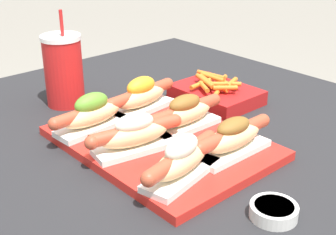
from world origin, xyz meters
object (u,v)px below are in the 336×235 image
Objects in this scene: serving_tray at (161,143)px; hot_dog_0 at (92,114)px; fries_basket at (216,93)px; hot_dog_4 at (185,113)px; drink_cup at (64,70)px; hot_dog_2 at (181,159)px; hot_dog_5 at (233,137)px; sauce_bowl at (274,210)px; hot_dog_3 at (141,96)px; hot_dog_1 at (135,134)px.

hot_dog_0 is (-0.13, -0.08, 0.04)m from serving_tray.
hot_dog_0 reaches higher than fries_basket.
drink_cup is (-0.32, -0.09, 0.03)m from hot_dog_4.
fries_basket is (-0.09, 0.26, 0.01)m from serving_tray.
fries_basket is at bearing 124.26° from hot_dog_2.
fries_basket is (0.23, 0.28, -0.07)m from drink_cup.
hot_dog_0 is 1.00× the size of hot_dog_5.
sauce_bowl is (0.16, -0.08, -0.04)m from hot_dog_5.
sauce_bowl is at bearing -11.23° from hot_dog_3.
hot_dog_5 is (0.14, -0.01, -0.00)m from hot_dog_4.
hot_dog_3 is 0.27m from hot_dog_5.
hot_dog_4 is at bearing 2.70° from hot_dog_3.
drink_cup is at bearing 179.96° from sauce_bowl.
hot_dog_1 is at bearing -135.96° from hot_dog_5.
fries_basket is (-0.38, 0.28, 0.01)m from sauce_bowl.
drink_cup is (-0.62, 0.00, 0.07)m from sauce_bowl.
sauce_bowl is at bearing -27.66° from hot_dog_5.
drink_cup is (-0.33, 0.04, 0.03)m from hot_dog_1.
serving_tray is at bearing 4.16° from drink_cup.
hot_dog_2 is 0.19m from hot_dog_4.
sauce_bowl is 0.62m from drink_cup.
sauce_bowl is (0.29, 0.04, -0.04)m from hot_dog_1.
hot_dog_2 is 0.87× the size of drink_cup.
hot_dog_1 is 1.00× the size of fries_basket.
hot_dog_4 is 0.22m from fries_basket.
hot_dog_3 reaches higher than sauce_bowl.
hot_dog_0 is at bearing -130.75° from hot_dog_4.
hot_dog_4 reaches higher than serving_tray.
hot_dog_1 is 0.34m from fries_basket.
hot_dog_2 is 0.17m from sauce_bowl.
hot_dog_0 is 1.02× the size of hot_dog_2.
serving_tray is at bearing -24.25° from hot_dog_3.
serving_tray is at bearing -70.74° from fries_basket.
fries_basket is (0.03, 0.34, -0.03)m from hot_dog_0.
hot_dog_0 is at bearing -178.88° from hot_dog_2.
drink_cup is 1.15× the size of fries_basket.
hot_dog_2 is (0.13, -0.00, 0.00)m from hot_dog_1.
fries_basket is (0.04, 0.20, -0.03)m from hot_dog_3.
hot_dog_3 is 1.01× the size of fries_basket.
serving_tray is 2.09× the size of hot_dog_3.
drink_cup is (-0.19, -0.08, 0.03)m from hot_dog_3.
sauce_bowl is 0.48m from fries_basket.
hot_dog_2 is at bearing -27.72° from serving_tray.
hot_dog_0 is 0.26m from hot_dog_2.
sauce_bowl is at bearing -0.04° from drink_cup.
drink_cup is (-0.20, 0.05, 0.03)m from hot_dog_0.
drink_cup reaches higher than serving_tray.
serving_tray is 0.29m from sauce_bowl.
hot_dog_4 is at bearing 176.27° from hot_dog_5.
hot_dog_1 is 0.87× the size of drink_cup.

